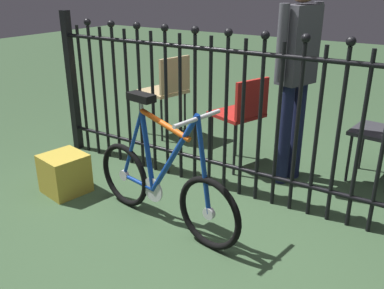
{
  "coord_description": "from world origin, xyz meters",
  "views": [
    {
      "loc": [
        1.33,
        -2.03,
        1.61
      ],
      "look_at": [
        -0.1,
        0.2,
        0.55
      ],
      "focal_mm": 38.93,
      "sensor_mm": 36.0,
      "label": 1
    }
  ],
  "objects": [
    {
      "name": "chair_tan",
      "position": [
        -1.21,
        1.46,
        0.54
      ],
      "size": [
        0.5,
        0.5,
        0.87
      ],
      "color": "black",
      "rests_on": "ground"
    },
    {
      "name": "chair_red",
      "position": [
        -0.18,
        1.13,
        0.53
      ],
      "size": [
        0.49,
        0.49,
        0.83
      ],
      "color": "black",
      "rests_on": "ground"
    },
    {
      "name": "bicycle",
      "position": [
        -0.2,
        -0.01,
        0.32
      ],
      "size": [
        1.3,
        0.4,
        0.91
      ],
      "color": "black",
      "rests_on": "ground"
    },
    {
      "name": "display_crate",
      "position": [
        -1.15,
        -0.05,
        0.16
      ],
      "size": [
        0.37,
        0.37,
        0.32
      ],
      "primitive_type": "cube",
      "rotation": [
        0.0,
        0.0,
        -0.19
      ],
      "color": "#B29933",
      "rests_on": "ground"
    },
    {
      "name": "iron_fence",
      "position": [
        -0.05,
        0.67,
        0.68
      ],
      "size": [
        3.62,
        0.07,
        1.34
      ],
      "color": "black",
      "rests_on": "ground"
    },
    {
      "name": "ground_plane",
      "position": [
        0.0,
        0.0,
        0.0
      ],
      "size": [
        20.0,
        20.0,
        0.0
      ],
      "primitive_type": "plane",
      "color": "#354F32"
    },
    {
      "name": "person_visitor",
      "position": [
        0.27,
        1.13,
        1.0
      ],
      "size": [
        0.27,
        0.45,
        1.67
      ],
      "color": "#191E3F",
      "rests_on": "ground"
    }
  ]
}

